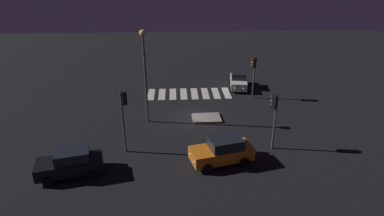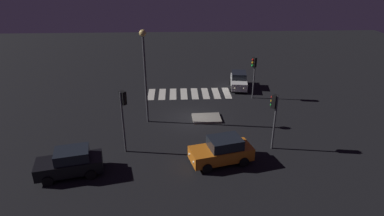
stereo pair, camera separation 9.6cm
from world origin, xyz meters
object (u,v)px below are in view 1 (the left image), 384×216
traffic_light_north (123,107)px  street_lamp (144,62)px  car_black (71,163)px  traffic_island (206,118)px  traffic_light_west (274,109)px  car_white (238,80)px  traffic_light_south (254,68)px  car_orange (222,151)px

traffic_light_north → street_lamp: size_ratio=0.59×
car_black → street_lamp: (-4.42, -7.56, 4.53)m
traffic_island → traffic_light_north: 8.80m
traffic_island → traffic_light_north: traffic_light_north is taller
traffic_light_west → traffic_island: bearing=-6.0°
car_black → traffic_light_north: 5.03m
car_white → street_lamp: size_ratio=0.52×
car_white → traffic_light_west: size_ratio=0.98×
car_black → traffic_light_south: bearing=-152.4°
traffic_light_north → street_lamp: (-1.17, -4.79, 1.86)m
traffic_island → traffic_light_south: size_ratio=0.60×
traffic_light_south → street_lamp: bearing=-9.2°
car_orange → traffic_light_west: 4.85m
traffic_light_west → car_white: bearing=-46.0°
car_white → car_orange: bearing=-6.8°
traffic_light_south → car_white: bearing=-110.3°
street_lamp → traffic_light_south: bearing=-154.6°
car_black → car_white: bearing=-144.4°
car_orange → car_white: size_ratio=1.10×
street_lamp → traffic_light_west: bearing=152.8°
car_orange → traffic_light_south: traffic_light_south is taller
car_orange → street_lamp: bearing=-63.9°
car_orange → traffic_light_south: (-4.63, -11.48, 2.35)m
traffic_light_north → street_lamp: bearing=30.1°
car_white → traffic_light_north: traffic_light_north is taller
traffic_light_north → street_lamp: 5.27m
car_white → traffic_light_west: 13.07m
traffic_light_south → traffic_light_north: bearing=5.6°
traffic_light_south → street_lamp: street_lamp is taller
car_white → traffic_light_south: (-0.80, 3.12, 2.41)m
car_white → traffic_light_west: bearing=8.2°
traffic_island → car_black: car_black is taller
car_black → car_orange: bearing=172.6°
traffic_island → car_orange: size_ratio=0.56×
traffic_island → car_white: car_white is taller
traffic_light_west → traffic_light_north: bearing=43.1°
car_orange → car_black: bearing=-8.8°
traffic_light_west → street_lamp: 10.91m
car_white → street_lamp: street_lamp is taller
car_black → traffic_light_south: (-14.65, -12.41, 2.37)m
traffic_island → traffic_light_north: (6.34, 5.01, 3.47)m
car_orange → car_white: car_orange is taller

